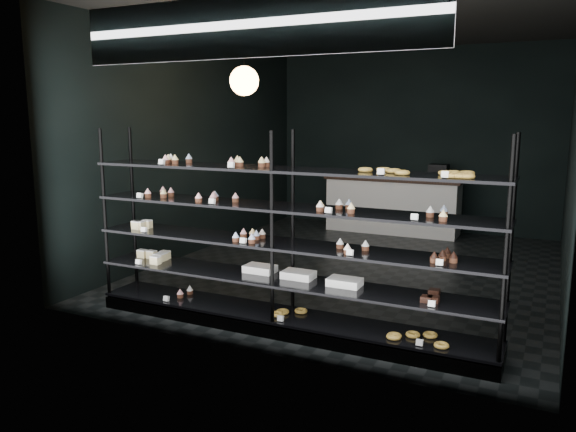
# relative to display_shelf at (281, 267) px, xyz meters

# --- Properties ---
(room) EXTENTS (5.01, 6.01, 3.20)m
(room) POSITION_rel_display_shelf_xyz_m (-0.07, 2.45, 0.97)
(room) COLOR black
(room) RESTS_ON ground
(display_shelf) EXTENTS (4.00, 0.50, 1.91)m
(display_shelf) POSITION_rel_display_shelf_xyz_m (0.00, 0.00, 0.00)
(display_shelf) COLOR black
(display_shelf) RESTS_ON room
(signage) EXTENTS (3.30, 0.05, 0.50)m
(signage) POSITION_rel_display_shelf_xyz_m (-0.07, -0.48, 2.12)
(signage) COLOR #0D1643
(signage) RESTS_ON room
(pendant_lamp) EXTENTS (0.35, 0.35, 0.91)m
(pendant_lamp) POSITION_rel_display_shelf_xyz_m (-1.22, 1.48, 1.82)
(pendant_lamp) COLOR black
(pendant_lamp) RESTS_ON room
(service_counter) EXTENTS (2.35, 0.65, 1.23)m
(service_counter) POSITION_rel_display_shelf_xyz_m (-0.25, 4.95, -0.13)
(service_counter) COLOR silver
(service_counter) RESTS_ON room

